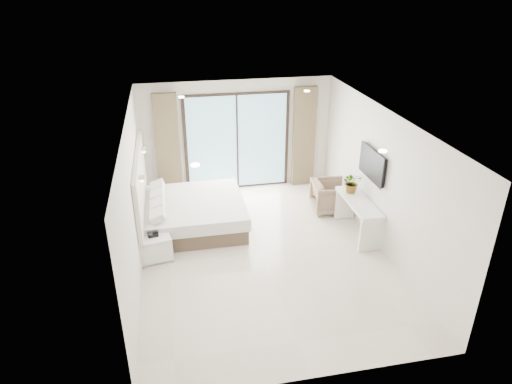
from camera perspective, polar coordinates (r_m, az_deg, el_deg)
ground at (r=8.94m, az=0.90°, el=-7.60°), size 6.20×6.20×0.00m
room_shell at (r=8.95m, az=-1.47°, el=3.88°), size 4.62×6.22×2.72m
bed at (r=9.76m, az=-7.91°, el=-2.66°), size 2.11×2.01×0.73m
nightstand at (r=8.82m, az=-12.37°, el=-6.85°), size 0.62×0.54×0.50m
phone at (r=8.71m, az=-12.77°, el=-5.19°), size 0.21×0.18×0.06m
console_desk at (r=9.51m, az=12.62°, el=-2.22°), size 0.46×1.47×0.77m
plant at (r=9.67m, az=11.93°, el=0.91°), size 0.46×0.50×0.35m
armchair at (r=10.42m, az=9.25°, el=-0.35°), size 0.76×0.81×0.78m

